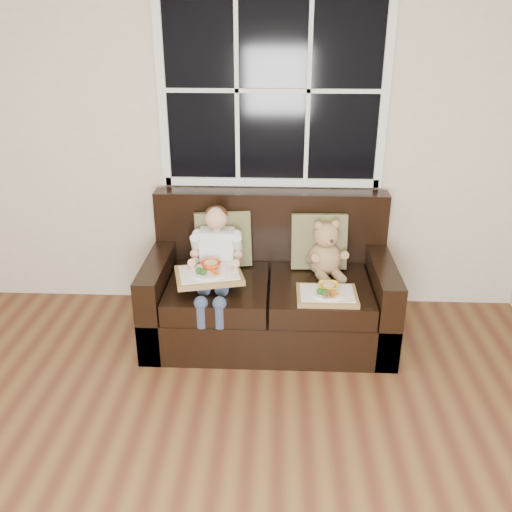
{
  "coord_description": "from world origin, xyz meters",
  "views": [
    {
      "loc": [
        0.38,
        -1.44,
        2.11
      ],
      "look_at": [
        0.23,
        1.85,
        0.66
      ],
      "focal_mm": 38.0,
      "sensor_mm": 36.0,
      "label": 1
    }
  ],
  "objects_px": {
    "tray_right": "(327,294)",
    "loveseat": "(269,292)",
    "tray_left": "(209,274)",
    "teddy_bear": "(325,252)",
    "child": "(216,257)"
  },
  "relations": [
    {
      "from": "teddy_bear",
      "to": "tray_right",
      "type": "height_order",
      "value": "teddy_bear"
    },
    {
      "from": "loveseat",
      "to": "child",
      "type": "xyz_separation_m",
      "value": [
        -0.36,
        -0.11,
        0.31
      ]
    },
    {
      "from": "loveseat",
      "to": "teddy_bear",
      "type": "height_order",
      "value": "loveseat"
    },
    {
      "from": "loveseat",
      "to": "teddy_bear",
      "type": "bearing_deg",
      "value": 4.04
    },
    {
      "from": "loveseat",
      "to": "teddy_bear",
      "type": "distance_m",
      "value": 0.49
    },
    {
      "from": "teddy_bear",
      "to": "child",
      "type": "bearing_deg",
      "value": 174.56
    },
    {
      "from": "tray_left",
      "to": "tray_right",
      "type": "xyz_separation_m",
      "value": [
        0.77,
        -0.06,
        -0.1
      ]
    },
    {
      "from": "tray_right",
      "to": "loveseat",
      "type": "bearing_deg",
      "value": 138.26
    },
    {
      "from": "teddy_bear",
      "to": "tray_left",
      "type": "height_order",
      "value": "teddy_bear"
    },
    {
      "from": "loveseat",
      "to": "tray_left",
      "type": "xyz_separation_m",
      "value": [
        -0.39,
        -0.27,
        0.27
      ]
    },
    {
      "from": "loveseat",
      "to": "tray_right",
      "type": "relative_size",
      "value": 4.34
    },
    {
      "from": "loveseat",
      "to": "tray_left",
      "type": "relative_size",
      "value": 3.42
    },
    {
      "from": "teddy_bear",
      "to": "tray_right",
      "type": "bearing_deg",
      "value": -107.16
    },
    {
      "from": "child",
      "to": "tray_left",
      "type": "height_order",
      "value": "child"
    },
    {
      "from": "loveseat",
      "to": "tray_right",
      "type": "xyz_separation_m",
      "value": [
        0.38,
        -0.34,
        0.17
      ]
    }
  ]
}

